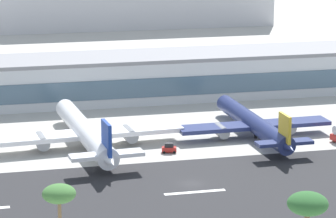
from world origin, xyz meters
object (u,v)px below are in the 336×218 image
airliner_navy_tail_gate_0 (87,134)px  palm_tree_2 (308,208)px  airliner_gold_tail_gate_1 (256,125)px  service_baggage_tug_0 (169,148)px  palm_tree_3 (59,195)px  terminal_building (130,77)px

airliner_navy_tail_gate_0 → palm_tree_2: 86.00m
airliner_navy_tail_gate_0 → airliner_gold_tail_gate_1: size_ratio=1.10×
service_baggage_tug_0 → palm_tree_3: bearing=-107.0°
terminal_building → service_baggage_tug_0: size_ratio=44.87×
airliner_navy_tail_gate_0 → palm_tree_3: 62.49m
palm_tree_2 → terminal_building: bearing=89.5°
airliner_gold_tail_gate_1 → palm_tree_3: 80.38m
terminal_building → palm_tree_2: bearing=-90.5°
airliner_gold_tail_gate_1 → service_baggage_tug_0: (-22.45, -7.04, -2.11)m
airliner_gold_tail_gate_1 → palm_tree_3: size_ratio=3.76×
airliner_navy_tail_gate_0 → service_baggage_tug_0: airliner_navy_tail_gate_0 is taller
airliner_navy_tail_gate_0 → palm_tree_3: palm_tree_3 is taller
terminal_building → palm_tree_3: bearing=-106.4°
airliner_navy_tail_gate_0 → palm_tree_2: palm_tree_2 is taller
palm_tree_2 → airliner_gold_tail_gate_1: bearing=75.3°
terminal_building → palm_tree_3: 111.98m
terminal_building → palm_tree_2: 130.30m
airliner_gold_tail_gate_1 → palm_tree_3: palm_tree_3 is taller
service_baggage_tug_0 → palm_tree_2: bearing=-77.3°
palm_tree_2 → palm_tree_3: palm_tree_2 is taller
service_baggage_tug_0 → palm_tree_2: 77.29m
airliner_navy_tail_gate_0 → palm_tree_3: size_ratio=4.15×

